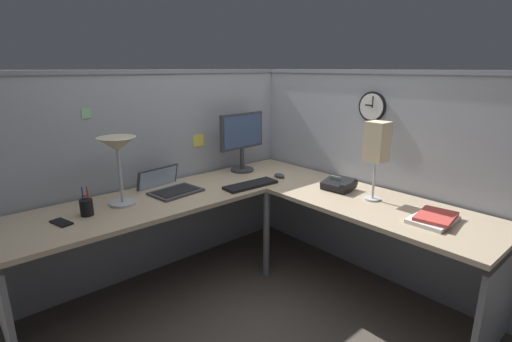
{
  "coord_description": "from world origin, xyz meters",
  "views": [
    {
      "loc": [
        -1.65,
        -1.79,
        1.59
      ],
      "look_at": [
        0.2,
        0.33,
        0.82
      ],
      "focal_mm": 26.23,
      "sensor_mm": 36.0,
      "label": 1
    }
  ],
  "objects_px": {
    "book_stack": "(434,218)",
    "desk_lamp_paper": "(377,144)",
    "keyboard": "(251,185)",
    "cell_phone": "(61,222)",
    "computer_mouse": "(280,176)",
    "pen_cup": "(87,207)",
    "office_phone": "(339,185)",
    "monitor": "(242,138)",
    "desk_lamp_dome": "(118,150)",
    "wall_clock": "(372,107)",
    "laptop": "(168,187)"
  },
  "relations": [
    {
      "from": "desk_lamp_dome",
      "to": "office_phone",
      "type": "height_order",
      "value": "desk_lamp_dome"
    },
    {
      "from": "desk_lamp_paper",
      "to": "laptop",
      "type": "bearing_deg",
      "value": 130.63
    },
    {
      "from": "laptop",
      "to": "cell_phone",
      "type": "xyz_separation_m",
      "value": [
        -0.76,
        -0.14,
        -0.02
      ]
    },
    {
      "from": "laptop",
      "to": "book_stack",
      "type": "height_order",
      "value": "laptop"
    },
    {
      "from": "office_phone",
      "to": "book_stack",
      "type": "relative_size",
      "value": 0.74
    },
    {
      "from": "keyboard",
      "to": "computer_mouse",
      "type": "bearing_deg",
      "value": 6.33
    },
    {
      "from": "keyboard",
      "to": "office_phone",
      "type": "xyz_separation_m",
      "value": [
        0.43,
        -0.49,
        0.03
      ]
    },
    {
      "from": "cell_phone",
      "to": "book_stack",
      "type": "xyz_separation_m",
      "value": [
        1.63,
        -1.4,
        0.02
      ]
    },
    {
      "from": "pen_cup",
      "to": "desk_lamp_paper",
      "type": "xyz_separation_m",
      "value": [
        1.55,
        -0.99,
        0.33
      ]
    },
    {
      "from": "computer_mouse",
      "to": "desk_lamp_paper",
      "type": "xyz_separation_m",
      "value": [
        0.1,
        -0.79,
        0.37
      ]
    },
    {
      "from": "keyboard",
      "to": "cell_phone",
      "type": "relative_size",
      "value": 2.99
    },
    {
      "from": "laptop",
      "to": "computer_mouse",
      "type": "bearing_deg",
      "value": -20.25
    },
    {
      "from": "laptop",
      "to": "computer_mouse",
      "type": "relative_size",
      "value": 4.03
    },
    {
      "from": "office_phone",
      "to": "laptop",
      "type": "bearing_deg",
      "value": 139.08
    },
    {
      "from": "cell_phone",
      "to": "desk_lamp_paper",
      "type": "xyz_separation_m",
      "value": [
        1.7,
        -0.96,
        0.38
      ]
    },
    {
      "from": "laptop",
      "to": "pen_cup",
      "type": "bearing_deg",
      "value": -169.38
    },
    {
      "from": "laptop",
      "to": "desk_lamp_paper",
      "type": "relative_size",
      "value": 0.79
    },
    {
      "from": "computer_mouse",
      "to": "pen_cup",
      "type": "height_order",
      "value": "pen_cup"
    },
    {
      "from": "book_stack",
      "to": "desk_lamp_paper",
      "type": "relative_size",
      "value": 0.57
    },
    {
      "from": "desk_lamp_dome",
      "to": "pen_cup",
      "type": "distance_m",
      "value": 0.39
    },
    {
      "from": "desk_lamp_paper",
      "to": "wall_clock",
      "type": "relative_size",
      "value": 2.41
    },
    {
      "from": "monitor",
      "to": "wall_clock",
      "type": "relative_size",
      "value": 2.27
    },
    {
      "from": "computer_mouse",
      "to": "pen_cup",
      "type": "distance_m",
      "value": 1.46
    },
    {
      "from": "keyboard",
      "to": "book_stack",
      "type": "relative_size",
      "value": 1.43
    },
    {
      "from": "computer_mouse",
      "to": "desk_lamp_paper",
      "type": "relative_size",
      "value": 0.2
    },
    {
      "from": "pen_cup",
      "to": "wall_clock",
      "type": "relative_size",
      "value": 0.82
    },
    {
      "from": "wall_clock",
      "to": "desk_lamp_dome",
      "type": "bearing_deg",
      "value": 153.79
    },
    {
      "from": "laptop",
      "to": "desk_lamp_paper",
      "type": "distance_m",
      "value": 1.49
    },
    {
      "from": "pen_cup",
      "to": "desk_lamp_paper",
      "type": "distance_m",
      "value": 1.86
    },
    {
      "from": "laptop",
      "to": "pen_cup",
      "type": "height_order",
      "value": "pen_cup"
    },
    {
      "from": "keyboard",
      "to": "wall_clock",
      "type": "height_order",
      "value": "wall_clock"
    },
    {
      "from": "desk_lamp_dome",
      "to": "computer_mouse",
      "type": "bearing_deg",
      "value": -11.35
    },
    {
      "from": "cell_phone",
      "to": "wall_clock",
      "type": "distance_m",
      "value": 2.2
    },
    {
      "from": "pen_cup",
      "to": "desk_lamp_paper",
      "type": "relative_size",
      "value": 0.34
    },
    {
      "from": "office_phone",
      "to": "pen_cup",
      "type": "bearing_deg",
      "value": 155.48
    },
    {
      "from": "monitor",
      "to": "office_phone",
      "type": "relative_size",
      "value": 2.24
    },
    {
      "from": "cell_phone",
      "to": "monitor",
      "type": "bearing_deg",
      "value": -7.19
    },
    {
      "from": "laptop",
      "to": "pen_cup",
      "type": "relative_size",
      "value": 2.33
    },
    {
      "from": "book_stack",
      "to": "wall_clock",
      "type": "relative_size",
      "value": 1.37
    },
    {
      "from": "pen_cup",
      "to": "cell_phone",
      "type": "height_order",
      "value": "pen_cup"
    },
    {
      "from": "cell_phone",
      "to": "computer_mouse",
      "type": "bearing_deg",
      "value": -20.38
    },
    {
      "from": "computer_mouse",
      "to": "book_stack",
      "type": "bearing_deg",
      "value": -88.34
    },
    {
      "from": "monitor",
      "to": "desk_lamp_paper",
      "type": "distance_m",
      "value": 1.17
    },
    {
      "from": "wall_clock",
      "to": "pen_cup",
      "type": "bearing_deg",
      "value": 158.0
    },
    {
      "from": "office_phone",
      "to": "monitor",
      "type": "bearing_deg",
      "value": 103.35
    },
    {
      "from": "computer_mouse",
      "to": "desk_lamp_paper",
      "type": "height_order",
      "value": "desk_lamp_paper"
    },
    {
      "from": "laptop",
      "to": "computer_mouse",
      "type": "distance_m",
      "value": 0.9
    },
    {
      "from": "office_phone",
      "to": "desk_lamp_dome",
      "type": "bearing_deg",
      "value": 150.16
    },
    {
      "from": "desk_lamp_paper",
      "to": "monitor",
      "type": "bearing_deg",
      "value": 99.98
    },
    {
      "from": "office_phone",
      "to": "wall_clock",
      "type": "xyz_separation_m",
      "value": [
        0.29,
        -0.04,
        0.55
      ]
    }
  ]
}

